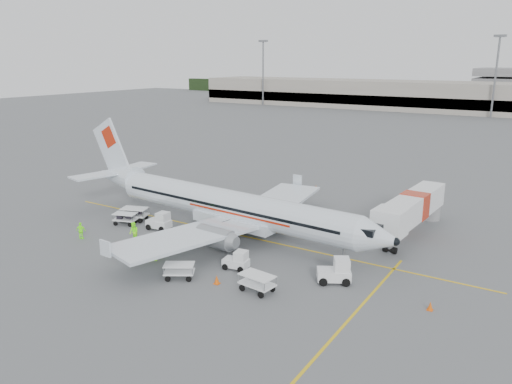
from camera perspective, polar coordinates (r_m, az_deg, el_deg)
ground at (r=46.33m, az=-1.32°, el=-5.09°), size 360.00×360.00×0.00m
stripe_lead at (r=46.33m, az=-1.32°, el=-5.08°), size 44.00×0.20×0.01m
stripe_cross at (r=33.94m, az=11.39°, el=-13.23°), size 0.20×20.00×0.01m
terminal_west at (r=178.55m, az=11.28°, el=11.01°), size 110.00×22.00×9.00m
treeline at (r=213.03m, az=26.04°, el=10.00°), size 300.00×3.00×6.00m
mast_west at (r=180.76m, az=0.81°, el=13.39°), size 3.20×1.20×22.00m
mast_center at (r=155.52m, az=25.68°, el=11.72°), size 3.20×1.20×22.00m
aircraft at (r=45.56m, az=-3.00°, el=0.80°), size 36.40×29.53×9.50m
jet_bridge at (r=48.34m, az=17.56°, el=-2.45°), size 3.81×15.38×4.00m
belt_loader at (r=45.52m, az=-4.94°, el=-3.78°), size 5.07×2.71×2.60m
tug_fore at (r=37.31m, az=8.90°, el=-8.84°), size 2.78×2.39×1.87m
tug_mid at (r=39.22m, az=-2.32°, el=-7.73°), size 2.10×1.40×1.51m
tug_aft at (r=48.86m, az=-11.06°, el=-3.22°), size 2.38×1.53×1.74m
cart_loaded_a at (r=51.08m, az=-14.72°, el=-2.98°), size 2.54×1.96×1.16m
cart_loaded_b at (r=52.03m, az=-13.68°, el=-2.48°), size 2.92×2.27×1.34m
cart_empty_a at (r=38.04m, az=-8.76°, el=-8.94°), size 2.58×2.28×1.16m
cart_empty_b at (r=35.62m, az=0.13°, el=-10.36°), size 2.62×1.76×1.28m
cone_nose at (r=35.23m, az=19.29°, el=-12.16°), size 0.38×0.38×0.62m
cone_port at (r=63.10m, az=6.87°, el=0.55°), size 0.36×0.36×0.59m
cone_stbd at (r=36.97m, az=-4.51°, el=-9.93°), size 0.42×0.42×0.69m
crew_a at (r=45.85m, az=-4.19°, el=-4.27°), size 0.68×0.54×1.63m
crew_b at (r=45.87m, az=-13.79°, el=-4.50°), size 1.08×0.94×1.88m
crew_c at (r=41.50m, az=-11.42°, el=-6.60°), size 1.18×1.23×1.68m
crew_d at (r=48.12m, az=-19.38°, el=-4.19°), size 1.01×0.72×1.59m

